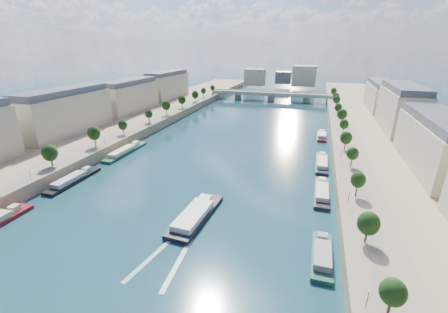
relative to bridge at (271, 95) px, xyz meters
The scene contains 17 objects.
ground 140.24m from the bridge, 90.00° to the right, with size 700.00×700.00×0.00m, color #0B2434.
quay_left 157.58m from the bridge, 117.19° to the right, with size 44.00×520.00×5.00m, color #9E8460.
quay_right 157.58m from the bridge, 62.81° to the right, with size 44.00×520.00×5.00m, color #9E8460.
pave_left 151.30m from the bridge, 112.13° to the right, with size 14.00×520.00×0.10m, color gray.
pave_right 151.30m from the bridge, 67.87° to the right, with size 14.00×520.00×0.10m, color gray.
trees_left 148.79m from the bridge, 111.71° to the right, with size 4.80×268.80×8.26m.
trees_right 141.40m from the bridge, 67.09° to the right, with size 4.80×268.80×8.26m.
lamps_left 159.09m from the bridge, 109.27° to the right, with size 0.36×200.36×4.28m.
lamps_right 145.01m from the bridge, 68.77° to the right, with size 0.36×200.36×4.28m.
buildings_left 154.20m from the bridge, 123.56° to the right, with size 16.00×226.00×23.20m.
buildings_right 154.20m from the bridge, 56.44° to the right, with size 16.00×226.00×23.20m.
skyline 80.01m from the bridge, 87.70° to the left, with size 79.00×42.00×22.00m.
bridge is the anchor object (origin of this frame).
tour_barge 209.24m from the bridge, 87.56° to the right, with size 8.99×27.01×3.70m.
wake 225.87m from the bridge, 87.74° to the right, with size 10.75×26.02×0.04m.
moored_barges_left 214.14m from the bridge, 102.27° to the right, with size 5.00×121.75×3.60m.
moored_barges_right 189.05m from the bridge, 76.07° to the right, with size 5.00×161.08×3.60m.
Camera 1 is at (40.09, -41.33, 49.43)m, focal length 24.00 mm.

